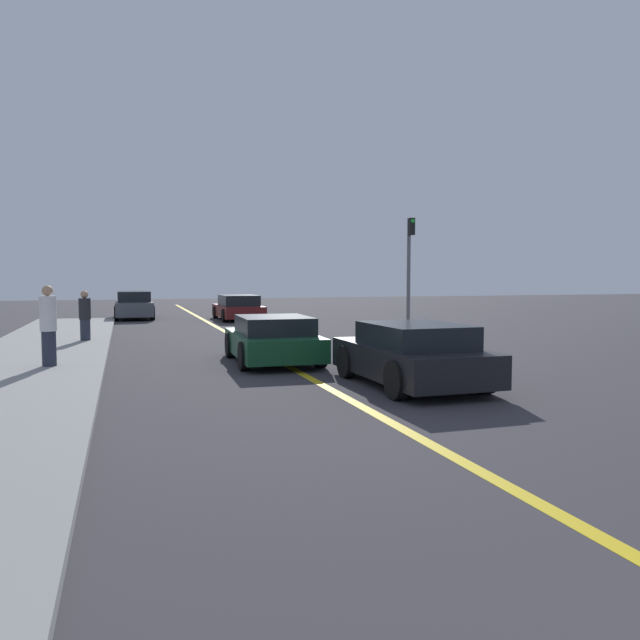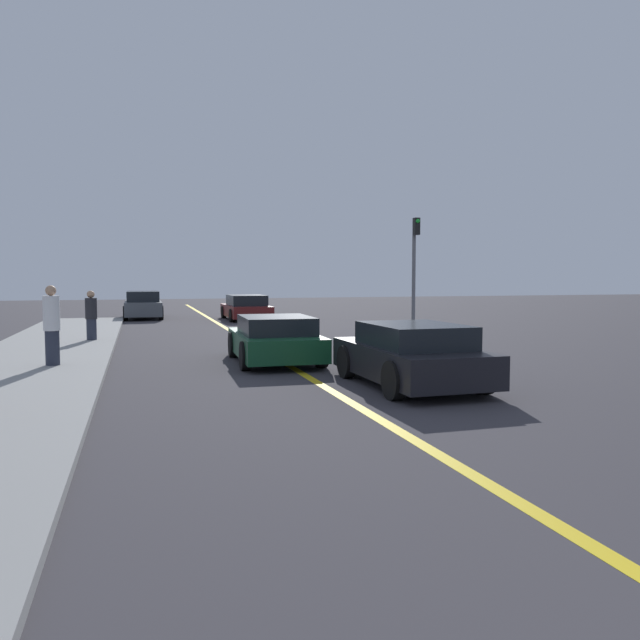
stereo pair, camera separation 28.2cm
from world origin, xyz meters
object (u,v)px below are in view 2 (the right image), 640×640
object	(u,v)px
pedestrian_by_sign	(91,315)
traffic_light	(414,266)
car_far_distant	(246,308)
car_parked_left_lot	(143,305)
car_near_right_lane	(411,355)
pedestrian_far_standing	(52,325)
car_ahead_center	(275,339)

from	to	relation	value
pedestrian_by_sign	traffic_light	distance (m)	10.51
pedestrian_by_sign	car_far_distant	bearing A→B (deg)	55.20
car_parked_left_lot	car_near_right_lane	bearing A→B (deg)	-77.25
car_far_distant	car_parked_left_lot	bearing A→B (deg)	151.32
traffic_light	pedestrian_by_sign	bearing A→B (deg)	167.72
car_near_right_lane	pedestrian_far_standing	world-z (taller)	pedestrian_far_standing
car_ahead_center	car_far_distant	bearing A→B (deg)	85.02
car_parked_left_lot	pedestrian_far_standing	xyz separation A→B (m)	(-2.12, -17.69, 0.37)
car_ahead_center	car_parked_left_lot	bearing A→B (deg)	101.53
pedestrian_far_standing	traffic_light	world-z (taller)	traffic_light
car_ahead_center	traffic_light	xyz separation A→B (m)	(5.45, 3.62, 1.90)
car_ahead_center	pedestrian_far_standing	bearing A→B (deg)	-179.15
car_ahead_center	car_far_distant	distance (m)	15.32
pedestrian_far_standing	traffic_light	distance (m)	11.26
pedestrian_by_sign	traffic_light	xyz separation A→B (m)	(10.15, -2.21, 1.57)
car_near_right_lane	car_ahead_center	world-z (taller)	car_near_right_lane
car_far_distant	traffic_light	xyz separation A→B (m)	(3.63, -11.59, 1.89)
car_ahead_center	pedestrian_by_sign	bearing A→B (deg)	130.76
pedestrian_far_standing	car_ahead_center	bearing A→B (deg)	-0.98
car_near_right_lane	car_far_distant	distance (m)	19.23
car_near_right_lane	pedestrian_by_sign	distance (m)	11.84
pedestrian_far_standing	pedestrian_by_sign	world-z (taller)	pedestrian_far_standing
pedestrian_by_sign	car_ahead_center	bearing A→B (deg)	-51.08
car_near_right_lane	car_ahead_center	size ratio (longest dim) A/B	1.01
car_ahead_center	car_far_distant	xyz separation A→B (m)	(1.82, 15.21, 0.02)
car_far_distant	pedestrian_far_standing	world-z (taller)	pedestrian_far_standing
pedestrian_far_standing	pedestrian_by_sign	size ratio (longest dim) A/B	1.16
car_near_right_lane	traffic_light	xyz separation A→B (m)	(3.59, 7.64, 1.87)
pedestrian_far_standing	car_far_distant	bearing A→B (deg)	65.25
car_ahead_center	car_parked_left_lot	size ratio (longest dim) A/B	0.84
car_near_right_lane	pedestrian_by_sign	world-z (taller)	pedestrian_by_sign
car_parked_left_lot	traffic_light	bearing A→B (deg)	-58.97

